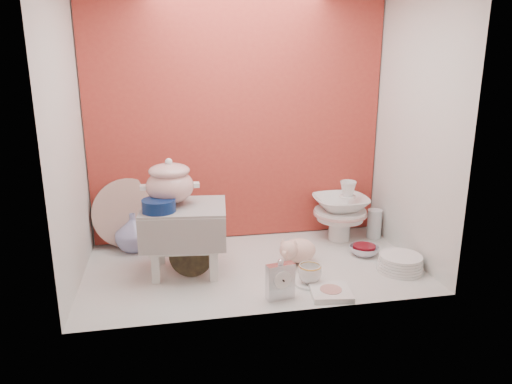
{
  "coord_description": "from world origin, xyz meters",
  "views": [
    {
      "loc": [
        -0.44,
        -2.35,
        1.09
      ],
      "look_at": [
        0.02,
        0.02,
        0.42
      ],
      "focal_mm": 33.21,
      "sensor_mm": 36.0,
      "label": 1
    }
  ],
  "objects_px": {
    "floral_platter": "(128,213)",
    "plush_pig": "(298,250)",
    "mantel_clock": "(280,280)",
    "crystal_bowl": "(364,250)",
    "step_stool": "(185,239)",
    "blue_white_vase": "(133,232)",
    "gold_rim_teacup": "(310,273)",
    "porcelain_tower": "(340,211)",
    "dinner_plate_stack": "(400,263)",
    "soup_tureen": "(170,181)"
  },
  "relations": [
    {
      "from": "blue_white_vase",
      "to": "gold_rim_teacup",
      "type": "xyz_separation_m",
      "value": [
        0.89,
        -0.63,
        -0.06
      ]
    },
    {
      "from": "soup_tureen",
      "to": "gold_rim_teacup",
      "type": "distance_m",
      "value": 0.85
    },
    {
      "from": "mantel_clock",
      "to": "porcelain_tower",
      "type": "relative_size",
      "value": 0.51
    },
    {
      "from": "soup_tureen",
      "to": "dinner_plate_stack",
      "type": "height_order",
      "value": "soup_tureen"
    },
    {
      "from": "gold_rim_teacup",
      "to": "floral_platter",
      "type": "bearing_deg",
      "value": 142.72
    },
    {
      "from": "soup_tureen",
      "to": "floral_platter",
      "type": "bearing_deg",
      "value": 122.31
    },
    {
      "from": "mantel_clock",
      "to": "crystal_bowl",
      "type": "xyz_separation_m",
      "value": [
        0.61,
        0.42,
        -0.07
      ]
    },
    {
      "from": "step_stool",
      "to": "gold_rim_teacup",
      "type": "xyz_separation_m",
      "value": [
        0.6,
        -0.27,
        -0.13
      ]
    },
    {
      "from": "dinner_plate_stack",
      "to": "porcelain_tower",
      "type": "xyz_separation_m",
      "value": [
        -0.16,
        0.5,
        0.15
      ]
    },
    {
      "from": "step_stool",
      "to": "blue_white_vase",
      "type": "distance_m",
      "value": 0.47
    },
    {
      "from": "dinner_plate_stack",
      "to": "porcelain_tower",
      "type": "height_order",
      "value": "porcelain_tower"
    },
    {
      "from": "floral_platter",
      "to": "plush_pig",
      "type": "distance_m",
      "value": 1.04
    },
    {
      "from": "blue_white_vase",
      "to": "dinner_plate_stack",
      "type": "bearing_deg",
      "value": -21.88
    },
    {
      "from": "mantel_clock",
      "to": "crystal_bowl",
      "type": "distance_m",
      "value": 0.74
    },
    {
      "from": "step_stool",
      "to": "floral_platter",
      "type": "distance_m",
      "value": 0.54
    },
    {
      "from": "soup_tureen",
      "to": "porcelain_tower",
      "type": "height_order",
      "value": "soup_tureen"
    },
    {
      "from": "blue_white_vase",
      "to": "plush_pig",
      "type": "height_order",
      "value": "blue_white_vase"
    },
    {
      "from": "crystal_bowl",
      "to": "blue_white_vase",
      "type": "bearing_deg",
      "value": 165.98
    },
    {
      "from": "step_stool",
      "to": "dinner_plate_stack",
      "type": "relative_size",
      "value": 1.75
    },
    {
      "from": "dinner_plate_stack",
      "to": "crystal_bowl",
      "type": "height_order",
      "value": "dinner_plate_stack"
    },
    {
      "from": "mantel_clock",
      "to": "plush_pig",
      "type": "bearing_deg",
      "value": 52.24
    },
    {
      "from": "gold_rim_teacup",
      "to": "porcelain_tower",
      "type": "xyz_separation_m",
      "value": [
        0.37,
        0.56,
        0.13
      ]
    },
    {
      "from": "floral_platter",
      "to": "plush_pig",
      "type": "bearing_deg",
      "value": -25.15
    },
    {
      "from": "plush_pig",
      "to": "porcelain_tower",
      "type": "xyz_separation_m",
      "value": [
        0.35,
        0.3,
        0.12
      ]
    },
    {
      "from": "floral_platter",
      "to": "crystal_bowl",
      "type": "height_order",
      "value": "floral_platter"
    },
    {
      "from": "step_stool",
      "to": "gold_rim_teacup",
      "type": "distance_m",
      "value": 0.67
    },
    {
      "from": "step_stool",
      "to": "soup_tureen",
      "type": "xyz_separation_m",
      "value": [
        -0.07,
        0.03,
        0.31
      ]
    },
    {
      "from": "step_stool",
      "to": "crystal_bowl",
      "type": "bearing_deg",
      "value": 8.3
    },
    {
      "from": "mantel_clock",
      "to": "plush_pig",
      "type": "height_order",
      "value": "mantel_clock"
    },
    {
      "from": "mantel_clock",
      "to": "dinner_plate_stack",
      "type": "relative_size",
      "value": 0.8
    },
    {
      "from": "crystal_bowl",
      "to": "porcelain_tower",
      "type": "bearing_deg",
      "value": 102.15
    },
    {
      "from": "mantel_clock",
      "to": "plush_pig",
      "type": "relative_size",
      "value": 0.77
    },
    {
      "from": "soup_tureen",
      "to": "crystal_bowl",
      "type": "relative_size",
      "value": 1.68
    },
    {
      "from": "gold_rim_teacup",
      "to": "porcelain_tower",
      "type": "relative_size",
      "value": 0.31
    },
    {
      "from": "crystal_bowl",
      "to": "porcelain_tower",
      "type": "relative_size",
      "value": 0.45
    },
    {
      "from": "blue_white_vase",
      "to": "mantel_clock",
      "type": "distance_m",
      "value": 1.03
    },
    {
      "from": "step_stool",
      "to": "crystal_bowl",
      "type": "relative_size",
      "value": 2.51
    },
    {
      "from": "floral_platter",
      "to": "mantel_clock",
      "type": "height_order",
      "value": "floral_platter"
    },
    {
      "from": "mantel_clock",
      "to": "gold_rim_teacup",
      "type": "distance_m",
      "value": 0.22
    },
    {
      "from": "dinner_plate_stack",
      "to": "porcelain_tower",
      "type": "bearing_deg",
      "value": 107.55
    },
    {
      "from": "step_stool",
      "to": "soup_tureen",
      "type": "distance_m",
      "value": 0.32
    },
    {
      "from": "plush_pig",
      "to": "crystal_bowl",
      "type": "relative_size",
      "value": 1.49
    },
    {
      "from": "plush_pig",
      "to": "dinner_plate_stack",
      "type": "xyz_separation_m",
      "value": [
        0.51,
        -0.21,
        -0.03
      ]
    },
    {
      "from": "gold_rim_teacup",
      "to": "blue_white_vase",
      "type": "bearing_deg",
      "value": 144.92
    },
    {
      "from": "step_stool",
      "to": "floral_platter",
      "type": "height_order",
      "value": "floral_platter"
    },
    {
      "from": "blue_white_vase",
      "to": "porcelain_tower",
      "type": "bearing_deg",
      "value": -3.11
    },
    {
      "from": "soup_tureen",
      "to": "floral_platter",
      "type": "height_order",
      "value": "soup_tureen"
    },
    {
      "from": "step_stool",
      "to": "porcelain_tower",
      "type": "distance_m",
      "value": 1.01
    },
    {
      "from": "crystal_bowl",
      "to": "dinner_plate_stack",
      "type": "bearing_deg",
      "value": -66.97
    },
    {
      "from": "floral_platter",
      "to": "gold_rim_teacup",
      "type": "distance_m",
      "value": 1.17
    }
  ]
}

